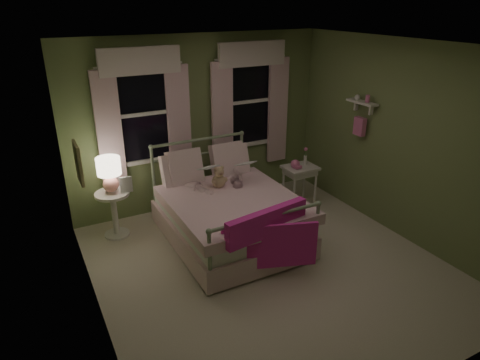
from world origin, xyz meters
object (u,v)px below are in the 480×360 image
teddy_bear (219,179)px  nightstand_right (300,173)px  child_right (232,163)px  table_lamp (109,171)px  bed (228,213)px  nightstand_left (114,208)px  child_left (195,169)px

teddy_bear → nightstand_right: 1.48m
child_right → table_lamp: child_right is taller
child_right → bed: bearing=71.2°
child_right → nightstand_left: child_right is taller
table_lamp → nightstand_left: bearing=0.0°
child_left → nightstand_right: size_ratio=1.13×
child_right → nightstand_right: (1.18, -0.01, -0.36)m
bed → child_left: size_ratio=2.81×
child_left → nightstand_left: size_ratio=1.12×
table_lamp → nightstand_right: table_lamp is taller
teddy_bear → nightstand_right: teddy_bear is taller
child_right → nightstand_right: child_right is taller
table_lamp → teddy_bear: bearing=-22.0°
child_left → bed: bearing=109.7°
child_right → table_lamp: bearing=1.5°
bed → nightstand_right: bearing=15.8°
bed → child_left: (-0.28, 0.42, 0.55)m
child_left → teddy_bear: (0.28, -0.16, -0.14)m
bed → child_right: size_ratio=2.96×
bed → nightstand_left: bearing=148.9°
child_right → child_left: bearing=14.8°
bed → table_lamp: size_ratio=4.24×
bed → child_right: 0.73m
table_lamp → child_right: bearing=-13.3°
nightstand_right → child_right: bearing=179.6°
table_lamp → nightstand_right: bearing=-7.9°
bed → table_lamp: (-1.33, 0.80, 0.57)m
child_left → nightstand_right: (1.74, -0.01, -0.38)m
table_lamp → nightstand_right: 2.84m
nightstand_left → child_right: bearing=-13.3°
bed → child_right: bearing=56.4°
child_left → table_lamp: 1.12m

